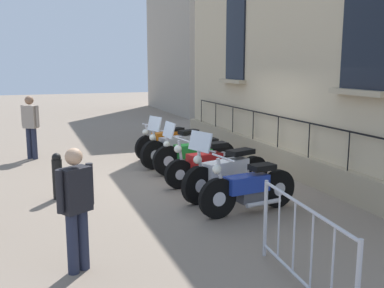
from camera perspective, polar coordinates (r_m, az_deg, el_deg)
name	(u,v)px	position (r m, az deg, el deg)	size (l,w,h in m)	color
ground_plane	(201,178)	(10.12, 1.13, -4.39)	(60.00, 60.00, 0.00)	gray
building_facade	(297,18)	(10.93, 13.32, 15.34)	(0.82, 11.94, 7.34)	#C6B28E
motorcycle_orange	(167,142)	(12.35, -3.17, 0.30)	(2.02, 0.92, 0.96)	black
motorcycle_silver	(178,147)	(11.34, -1.82, -0.42)	(2.17, 0.93, 1.30)	black
motorcycle_green	(194,155)	(10.51, 0.31, -1.37)	(2.09, 0.72, 1.25)	black
motorcycle_red	(206,166)	(9.49, 1.80, -2.79)	(1.93, 0.72, 1.04)	black
motorcycle_white	(227,174)	(8.65, 4.47, -3.81)	(2.09, 0.94, 1.35)	black
motorcycle_blue	(248,189)	(7.79, 7.23, -5.69)	(1.95, 0.68, 1.05)	black
crowd_barrier	(302,246)	(5.24, 13.93, -12.50)	(0.26, 2.08, 1.05)	#B7B7BF
bollard	(57,176)	(8.89, -16.83, -3.92)	(0.19, 0.19, 0.89)	black
pedestrian_standing	(76,204)	(5.66, -14.60, -7.39)	(0.47, 0.37, 1.57)	#23283D
pedestrian_walking	(31,124)	(12.73, -19.93, 2.47)	(0.45, 0.39, 1.71)	#23283D
distant_building	(203,18)	(24.69, 1.46, 15.75)	(4.26, 7.51, 9.82)	#9E9384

